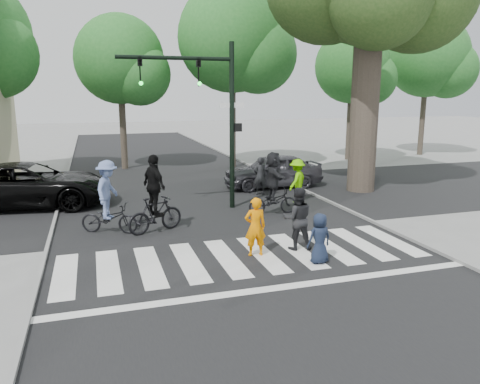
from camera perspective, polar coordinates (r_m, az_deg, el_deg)
The scene contains 21 objects.
ground at distance 11.65m, azimuth 2.12°, elevation -9.40°, with size 120.00×120.00×0.00m, color gray.
road_stem at distance 16.20m, azimuth -3.82°, elevation -3.18°, with size 10.00×70.00×0.01m, color black.
road_cross at distance 19.05m, azimuth -5.97°, elevation -0.89°, with size 70.00×10.00×0.01m, color black.
curb_left at distance 15.83m, azimuth -21.92°, elevation -4.25°, with size 0.10×70.00×0.10m, color gray.
curb_right at distance 18.02m, azimuth 11.98°, elevation -1.70°, with size 0.10×70.00×0.10m, color gray.
crosswalk at distance 12.23m, azimuth 1.07°, elevation -8.29°, with size 10.00×3.85×0.01m.
traffic_signal at distance 16.88m, azimuth -3.81°, elevation 10.83°, with size 4.45×0.29×6.00m.
bg_tree_2 at distance 26.93m, azimuth -13.90°, elevation 14.99°, with size 5.04×4.80×8.40m.
bg_tree_3 at distance 26.82m, azimuth -0.14°, elevation 17.83°, with size 6.30×6.00×10.20m.
bg_tree_4 at distance 30.78m, azimuth 14.05°, elevation 14.30°, with size 4.83×4.60×8.15m.
bg_tree_5 at distance 34.77m, azimuth 22.43°, elevation 14.68°, with size 5.67×5.40×9.30m.
pedestrian_woman at distance 12.33m, azimuth 1.87°, elevation -4.27°, with size 0.58×0.38×1.59m, color orange.
pedestrian_child at distance 12.01m, azimuth 9.67°, elevation -5.60°, with size 0.64×0.41×1.30m, color #182238.
pedestrian_adult at distance 12.92m, azimuth 7.02°, elevation -3.24°, with size 0.85×0.66×1.74m, color black.
cyclist_left at distance 14.81m, azimuth -15.75°, elevation -1.18°, with size 1.88×1.33×2.27m.
cyclist_mid at distance 14.57m, azimuth -10.34°, elevation -1.06°, with size 1.92×1.22×2.43m.
cyclist_right at distance 16.55m, azimuth 4.05°, elevation 0.67°, with size 1.80×1.68×2.23m.
car_suv at distance 19.30m, azimuth -24.36°, elevation 0.79°, with size 2.79×6.04×1.68m, color black.
car_grey at distance 21.31m, azimuth 4.02°, elevation 2.60°, with size 1.79×4.46×1.52m, color #36363B.
bystander_hivis at distance 18.52m, azimuth 6.97°, elevation 1.39°, with size 1.10×0.63×1.71m, color #65D001.
bystander_dark at distance 19.66m, azimuth 2.45°, elevation 1.96°, with size 0.59×0.39×1.62m, color black.
Camera 1 is at (-3.66, -10.20, 4.27)m, focal length 35.00 mm.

